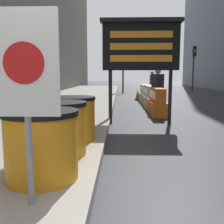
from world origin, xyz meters
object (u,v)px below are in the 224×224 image
object	(u,v)px
barrel_drum_back	(73,118)
traffic_cone_far	(138,95)
message_board	(141,46)
pedestrian_passerby	(158,86)
barrel_drum_middle	(58,128)
jersey_barrier_cream	(149,97)
traffic_light_far_side	(194,59)
warning_sign	(25,76)
pedestrian_worker	(152,82)
traffic_cone_near	(149,97)
barrel_drum_foreground	(42,145)
jersey_barrier_orange_near	(157,103)
traffic_light_near_curb	(123,52)
jersey_barrier_white	(145,94)
traffic_cone_mid	(154,103)

from	to	relation	value
barrel_drum_back	traffic_cone_far	world-z (taller)	barrel_drum_back
message_board	pedestrian_passerby	size ratio (longest dim) A/B	1.76
barrel_drum_middle	pedestrian_passerby	distance (m)	6.41
jersey_barrier_cream	traffic_light_far_side	xyz separation A→B (m)	(4.92, 10.97, 2.34)
barrel_drum_back	warning_sign	world-z (taller)	warning_sign
barrel_drum_middle	pedestrian_worker	world-z (taller)	pedestrian_worker
traffic_cone_near	pedestrian_passerby	size ratio (longest dim) A/B	0.39
barrel_drum_middle	traffic_cone_near	bearing A→B (deg)	75.45
pedestrian_passerby	jersey_barrier_cream	bearing A→B (deg)	-131.38
barrel_drum_foreground	barrel_drum_middle	size ratio (longest dim) A/B	1.00
jersey_barrier_orange_near	traffic_light_near_curb	bearing A→B (deg)	95.97
traffic_cone_far	pedestrian_worker	size ratio (longest dim) A/B	0.36
jersey_barrier_cream	traffic_cone_near	distance (m)	0.98
barrel_drum_foreground	pedestrian_worker	world-z (taller)	pedestrian_worker
traffic_light_far_side	barrel_drum_foreground	bearing A→B (deg)	-109.73
traffic_cone_far	traffic_light_far_side	world-z (taller)	traffic_light_far_side
jersey_barrier_white	traffic_cone_near	xyz separation A→B (m)	(0.08, -1.19, -0.08)
warning_sign	traffic_light_far_side	size ratio (longest dim) A/B	0.47
message_board	traffic_light_near_curb	bearing A→B (deg)	91.67
traffic_cone_mid	traffic_light_near_curb	bearing A→B (deg)	95.85
jersey_barrier_orange_near	traffic_cone_far	xyz separation A→B (m)	(-0.34, 5.31, -0.12)
traffic_cone_mid	jersey_barrier_cream	bearing A→B (deg)	88.75
pedestrian_passerby	warning_sign	bearing A→B (deg)	29.58
barrel_drum_back	barrel_drum_middle	bearing A→B (deg)	-92.63
traffic_cone_near	traffic_light_near_curb	world-z (taller)	traffic_light_near_curb
traffic_light_near_curb	barrel_drum_middle	bearing A→B (deg)	-94.01
traffic_cone_near	traffic_light_far_side	bearing A→B (deg)	64.17
message_board	jersey_barrier_white	size ratio (longest dim) A/B	1.66
barrel_drum_back	traffic_cone_far	bearing A→B (deg)	79.23
barrel_drum_middle	traffic_cone_mid	bearing A→B (deg)	68.90
jersey_barrier_cream	traffic_light_near_curb	xyz separation A→B (m)	(-1.11, 8.06, 2.70)
traffic_cone_mid	pedestrian_worker	xyz separation A→B (m)	(0.76, 7.31, 0.60)
barrel_drum_back	pedestrian_worker	size ratio (longest dim) A/B	0.53
barrel_drum_foreground	traffic_cone_mid	distance (m)	6.95
traffic_cone_mid	traffic_light_far_side	bearing A→B (deg)	69.45
traffic_cone_far	traffic_light_far_side	distance (m)	10.07
barrel_drum_back	traffic_light_near_curb	bearing A→B (deg)	85.90
barrel_drum_middle	traffic_light_far_side	xyz separation A→B (m)	(7.15, 18.91, 2.17)
warning_sign	traffic_cone_far	size ratio (longest dim) A/B	2.99
pedestrian_worker	pedestrian_passerby	size ratio (longest dim) A/B	1.00
jersey_barrier_cream	pedestrian_passerby	xyz separation A→B (m)	(0.09, -1.98, 0.56)
warning_sign	traffic_light_far_side	distance (m)	21.72
traffic_light_far_side	pedestrian_worker	world-z (taller)	traffic_light_far_side
traffic_light_far_side	jersey_barrier_white	bearing A→B (deg)	-119.18
barrel_drum_middle	barrel_drum_back	xyz separation A→B (m)	(0.04, 0.95, 0.00)
barrel_drum_foreground	jersey_barrier_cream	bearing A→B (deg)	76.09
traffic_light_far_side	pedestrian_worker	size ratio (longest dim) A/B	2.32
barrel_drum_foreground	traffic_cone_near	distance (m)	10.13
jersey_barrier_white	traffic_cone_mid	size ratio (longest dim) A/B	2.34
barrel_drum_foreground	pedestrian_passerby	distance (m)	7.29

